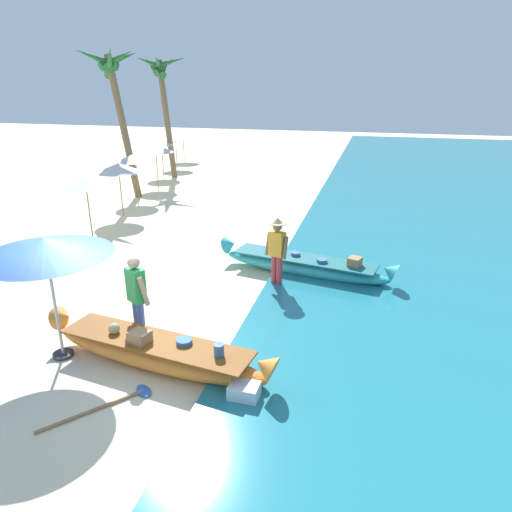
# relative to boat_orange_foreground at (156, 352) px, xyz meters

# --- Properties ---
(ground_plane) EXTENTS (80.00, 80.00, 0.00)m
(ground_plane) POSITION_rel_boat_orange_foreground_xyz_m (-1.11, 0.31, -0.28)
(ground_plane) COLOR beige
(boat_orange_foreground) EXTENTS (4.44, 1.34, 0.78)m
(boat_orange_foreground) POSITION_rel_boat_orange_foreground_xyz_m (0.00, 0.00, 0.00)
(boat_orange_foreground) COLOR orange
(boat_orange_foreground) RESTS_ON ground
(boat_cyan_midground) EXTENTS (4.62, 1.58, 0.75)m
(boat_cyan_midground) POSITION_rel_boat_orange_foreground_xyz_m (1.82, 4.61, -0.02)
(boat_cyan_midground) COLOR #33B2BC
(boat_cyan_midground) RESTS_ON ground
(person_vendor_hatted) EXTENTS (0.58, 0.44, 1.71)m
(person_vendor_hatted) POSITION_rel_boat_orange_foreground_xyz_m (1.29, 3.73, 0.71)
(person_vendor_hatted) COLOR #B2383D
(person_vendor_hatted) RESTS_ON ground
(person_tourist_customer) EXTENTS (0.58, 0.47, 1.71)m
(person_tourist_customer) POSITION_rel_boat_orange_foreground_xyz_m (-0.65, 0.66, 0.69)
(person_tourist_customer) COLOR #3D5BA8
(person_tourist_customer) RESTS_ON ground
(patio_umbrella_large) EXTENTS (2.18, 2.18, 2.23)m
(patio_umbrella_large) POSITION_rel_boat_orange_foreground_xyz_m (-1.76, -0.14, 1.78)
(patio_umbrella_large) COLOR #B7B7BC
(patio_umbrella_large) RESTS_ON ground
(parasol_row_0) EXTENTS (1.60, 1.60, 1.91)m
(parasol_row_0) POSITION_rel_boat_orange_foreground_xyz_m (-5.14, 6.02, 1.47)
(parasol_row_0) COLOR #8E6B47
(parasol_row_0) RESTS_ON ground
(parasol_row_1) EXTENTS (1.60, 1.60, 1.91)m
(parasol_row_1) POSITION_rel_boat_orange_foreground_xyz_m (-5.39, 8.38, 1.47)
(parasol_row_1) COLOR #8E6B47
(parasol_row_1) RESTS_ON ground
(parasol_row_2) EXTENTS (1.60, 1.60, 1.91)m
(parasol_row_2) POSITION_rel_boat_orange_foreground_xyz_m (-5.96, 10.66, 1.47)
(parasol_row_2) COLOR #8E6B47
(parasol_row_2) RESTS_ON ground
(parasol_row_3) EXTENTS (1.60, 1.60, 1.91)m
(parasol_row_3) POSITION_rel_boat_orange_foreground_xyz_m (-6.32, 13.19, 1.47)
(parasol_row_3) COLOR #8E6B47
(parasol_row_3) RESTS_ON ground
(parasol_row_4) EXTENTS (1.60, 1.60, 1.91)m
(parasol_row_4) POSITION_rel_boat_orange_foreground_xyz_m (-7.22, 15.67, 1.47)
(parasol_row_4) COLOR #8E6B47
(parasol_row_4) RESTS_ON ground
(parasol_row_5) EXTENTS (1.60, 1.60, 1.91)m
(parasol_row_5) POSITION_rel_boat_orange_foreground_xyz_m (-7.59, 18.21, 1.47)
(parasol_row_5) COLOR #8E6B47
(parasol_row_5) RESTS_ON ground
(parasol_row_6) EXTENTS (1.60, 1.60, 1.91)m
(parasol_row_6) POSITION_rel_boat_orange_foreground_xyz_m (-8.23, 20.77, 1.47)
(parasol_row_6) COLOR #8E6B47
(parasol_row_6) RESTS_ON ground
(palm_tree_tall_inland) EXTENTS (2.33, 2.60, 5.89)m
(palm_tree_tall_inland) POSITION_rel_boat_orange_foreground_xyz_m (-6.96, 11.23, 4.43)
(palm_tree_tall_inland) COLOR brown
(palm_tree_tall_inland) RESTS_ON ground
(palm_tree_leaning_seaward) EXTENTS (2.61, 2.47, 5.85)m
(palm_tree_leaning_seaward) POSITION_rel_boat_orange_foreground_xyz_m (-6.98, 15.65, 4.31)
(palm_tree_leaning_seaward) COLOR brown
(palm_tree_leaning_seaward) RESTS_ON ground
(cooler_box) EXTENTS (0.46, 0.35, 0.32)m
(cooler_box) POSITION_rel_boat_orange_foreground_xyz_m (1.72, -0.56, -0.12)
(cooler_box) COLOR silver
(cooler_box) RESTS_ON ground
(paddle) EXTENTS (1.25, 1.45, 0.05)m
(paddle) POSITION_rel_boat_orange_foreground_xyz_m (-0.22, -1.13, -0.25)
(paddle) COLOR #8E6B47
(paddle) RESTS_ON ground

